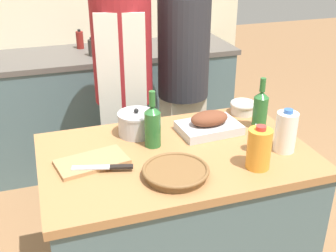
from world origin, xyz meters
The scene contains 18 objects.
kitchen_island centered at (0.00, 0.00, 0.43)m, with size 1.25×0.80×0.86m.
back_counter centered at (0.00, 1.58, 0.47)m, with size 1.98×0.60×0.93m.
roasting_pan centered at (0.23, 0.15, 0.91)m, with size 0.32×0.22×0.11m.
wicker_basket centered at (-0.07, -0.20, 0.88)m, with size 0.28×0.28×0.04m.
cutting_board centered at (-0.39, 0.02, 0.87)m, with size 0.34×0.23×0.02m.
stock_pot centered at (-0.13, 0.24, 0.92)m, with size 0.19×0.19×0.14m.
mixing_bowl centered at (0.50, 0.31, 0.90)m, with size 0.15×0.15×0.07m.
juice_jug centered at (0.29, -0.24, 0.95)m, with size 0.10×0.10×0.20m.
milk_jug centered at (0.49, -0.14, 0.96)m, with size 0.10×0.10×0.21m.
wine_bottle_green centered at (0.50, 0.11, 0.97)m, with size 0.08×0.08×0.27m.
wine_bottle_dark centered at (-0.08, 0.10, 0.97)m, with size 0.08×0.08×0.28m.
wine_glass_left centered at (0.35, -0.10, 0.96)m, with size 0.06×0.06×0.14m.
knife_chef centered at (-0.35, -0.07, 0.88)m, with size 0.26×0.10×0.01m.
condiment_bottle_tall centered at (-0.21, 1.72, 1.00)m, with size 0.06×0.06×0.15m.
condiment_bottle_short centered at (0.49, 1.61, 0.99)m, with size 0.06×0.06×0.15m.
condiment_bottle_extra centered at (-0.15, 1.49, 0.99)m, with size 0.05×0.05×0.14m.
person_cook_aproned centered at (-0.06, 0.84, 0.93)m, with size 0.36×0.39×1.69m.
person_cook_guest centered at (0.35, 0.87, 0.89)m, with size 0.34×0.34×1.62m.
Camera 1 is at (-0.57, -1.62, 1.82)m, focal length 45.00 mm.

